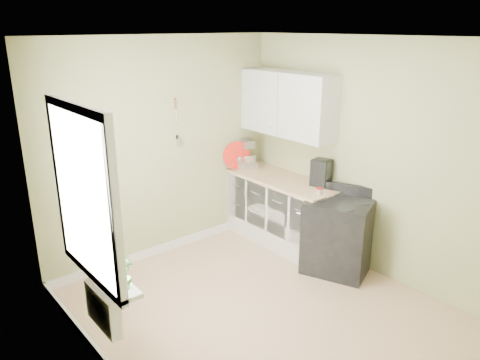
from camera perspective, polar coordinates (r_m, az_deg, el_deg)
floor at (r=5.02m, az=2.40°, el=-15.67°), size 3.20×3.60×0.02m
ceiling at (r=4.16m, az=2.91°, el=17.12°), size 3.20×3.60×0.02m
wall_back at (r=5.81m, az=-9.44°, el=3.71°), size 3.20×0.02×2.70m
wall_left at (r=3.60m, az=-16.88°, el=-6.24°), size 0.02×3.60×2.70m
wall_right at (r=5.57m, az=15.04°, el=2.66°), size 0.02×3.60×2.70m
base_cabinets at (r=6.25m, az=5.22°, el=-3.93°), size 0.60×1.60×0.87m
countertop at (r=6.08m, az=5.28°, el=0.02°), size 0.64×1.60×0.04m
upper_cabinets at (r=6.01m, az=5.80°, el=9.23°), size 0.35×1.40×0.80m
window at (r=3.80m, az=-18.58°, el=-1.85°), size 0.06×1.14×1.44m
window_sill at (r=4.09m, az=-16.66°, el=-10.47°), size 0.18×1.14×0.04m
radiator at (r=4.21m, az=-16.34°, el=-14.80°), size 0.12×0.50×0.35m
wall_utensils at (r=5.84m, az=-7.70°, el=6.02°), size 0.02×0.14×0.58m
stove at (r=5.65m, az=11.87°, el=-6.60°), size 0.88×0.90×1.01m
stand_mixer at (r=6.53m, az=0.67°, el=3.29°), size 0.31×0.40×0.44m
kettle at (r=6.46m, az=-0.10°, el=2.23°), size 0.18×0.10×0.18m
coffee_maker at (r=5.82m, az=9.83°, el=0.80°), size 0.23×0.25×0.33m
red_tray at (r=6.41m, az=-0.43°, el=3.03°), size 0.38×0.20×0.38m
jar at (r=5.54m, az=9.62°, el=-1.37°), size 0.07×0.07×0.08m
plant_a at (r=3.65m, az=-13.98°, el=-10.65°), size 0.21×0.20×0.33m
plant_b at (r=3.91m, az=-16.01°, el=-8.96°), size 0.21×0.22×0.30m
plant_c at (r=4.27m, az=-18.33°, el=-6.89°), size 0.21×0.21×0.29m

